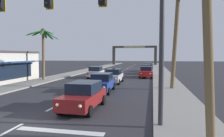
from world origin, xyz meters
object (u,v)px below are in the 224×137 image
Objects in this scene: traffic_signal_mast at (83,10)px; sedan_third_in_queue at (102,82)px; sedan_oncoming_far at (96,72)px; sedan_parked_nearest_kerb at (146,69)px; town_gateway_arch at (134,52)px; sedan_parked_mid_kerb at (146,72)px; palm_left_second at (43,42)px; sedan_parked_far_kerb at (147,67)px; sedan_lead_at_stop_bar at (84,95)px; sedan_fifth_in_queue at (114,76)px; palm_right_second at (177,22)px.

sedan_third_in_queue is (-1.22, 8.43, -4.58)m from traffic_signal_mast.
sedan_oncoming_far and sedan_parked_nearest_kerb have the same top height.
sedan_parked_mid_kerb is at bearing -82.36° from town_gateway_arch.
sedan_third_in_queue and sedan_oncoming_far have the same top height.
sedan_parked_far_kerb is at bearing 55.18° from palm_left_second.
town_gateway_arch is (2.03, 40.89, 3.40)m from sedan_oncoming_far.
sedan_third_in_queue is at bearing 93.45° from sedan_lead_at_stop_bar.
town_gateway_arch reaches higher than sedan_fifth_in_queue.
sedan_parked_nearest_kerb is 18.43m from palm_left_second.
sedan_parked_far_kerb is at bearing 89.58° from sedan_parked_nearest_kerb.
town_gateway_arch is (-2.88, 60.36, -1.18)m from traffic_signal_mast.
sedan_oncoming_far is 7.51m from sedan_parked_mid_kerb.
palm_left_second reaches higher than sedan_fifth_in_queue.
palm_left_second is at bearing -153.43° from sedan_parked_mid_kerb.
sedan_third_in_queue is 0.66× the size of palm_left_second.
palm_left_second is (-12.84, -18.46, 4.22)m from sedan_parked_far_kerb.
traffic_signal_mast is 60.44m from town_gateway_arch.
traffic_signal_mast reaches higher than sedan_parked_nearest_kerb.
sedan_parked_far_kerb is 0.30× the size of town_gateway_arch.
sedan_parked_far_kerb is at bearing 79.47° from sedan_fifth_in_queue.
traffic_signal_mast is 12.23m from palm_right_second.
sedan_lead_at_stop_bar is 58.10m from town_gateway_arch.
sedan_parked_mid_kerb is at bearing 15.05° from sedan_oncoming_far.
sedan_third_in_queue and sedan_parked_mid_kerb have the same top height.
traffic_signal_mast is 20.59m from sedan_oncoming_far.
sedan_lead_at_stop_bar is 0.66× the size of palm_left_second.
sedan_parked_mid_kerb is 11.98m from sedan_parked_far_kerb.
sedan_fifth_in_queue is 1.00× the size of sedan_parked_mid_kerb.
town_gateway_arch is (7.74, 45.42, -0.82)m from palm_left_second.
palm_left_second is (-12.79, -12.58, 4.22)m from sedan_parked_nearest_kerb.
sedan_oncoming_far is 1.01× the size of sedan_parked_mid_kerb.
town_gateway_arch is at bearing 97.64° from sedan_parked_mid_kerb.
sedan_third_in_queue is 12.18m from palm_left_second.
sedan_third_in_queue is 25.19m from sedan_parked_far_kerb.
sedan_parked_far_kerb is at bearing -79.29° from town_gateway_arch.
sedan_lead_at_stop_bar is 6.05m from sedan_third_in_queue.
sedan_fifth_in_queue is at bearing -117.65° from sedan_parked_mid_kerb.
traffic_signal_mast reaches higher than sedan_parked_mid_kerb.
sedan_parked_far_kerb is 0.66× the size of palm_left_second.
sedan_lead_at_stop_bar is 31.15m from sedan_parked_far_kerb.
palm_left_second is (-10.62, 14.93, -0.36)m from traffic_signal_mast.
sedan_fifth_in_queue and sedan_oncoming_far have the same top height.
sedan_fifth_in_queue is 0.30× the size of town_gateway_arch.
sedan_parked_nearest_kerb is 6.10m from sedan_parked_mid_kerb.
town_gateway_arch is at bearing 91.83° from sedan_third_in_queue.
sedan_parked_nearest_kerb is at bearing -81.25° from town_gateway_arch.
palm_left_second reaches higher than town_gateway_arch.
palm_left_second is at bearing 145.33° from sedan_third_in_queue.
palm_left_second is (-5.71, -4.53, 4.22)m from sedan_oncoming_far.
sedan_parked_nearest_kerb is at bearing 101.05° from palm_right_second.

